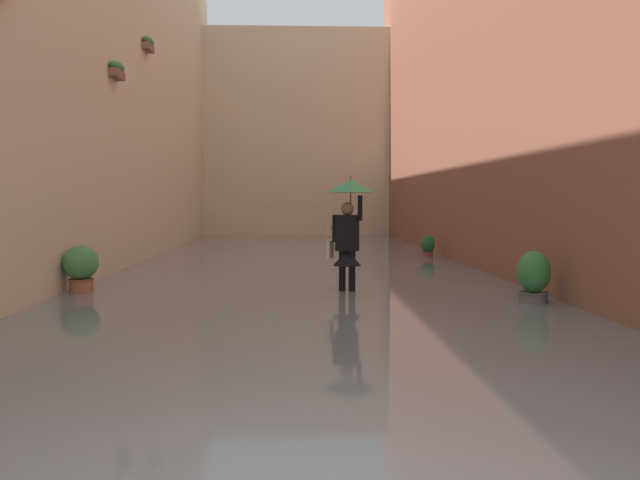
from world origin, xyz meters
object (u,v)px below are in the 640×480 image
Objects in this scene: person_wading at (348,218)px; potted_plant_far_right at (81,268)px; potted_plant_near_left at (428,247)px; potted_plant_far_left at (534,279)px.

person_wading is 4.74m from potted_plant_far_right.
potted_plant_near_left is at bearing -112.35° from person_wading.
potted_plant_far_right is at bearing -0.03° from person_wading.
potted_plant_far_right is at bearing 42.30° from potted_plant_near_left.
person_wading is 2.92× the size of potted_plant_near_left.
potted_plant_far_right reaches higher than potted_plant_near_left.
potted_plant_near_left is (-2.78, -6.77, -1.01)m from person_wading.
potted_plant_far_right reaches higher than potted_plant_far_left.
potted_plant_far_left reaches higher than potted_plant_near_left.
potted_plant_far_left is at bearing 153.94° from person_wading.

